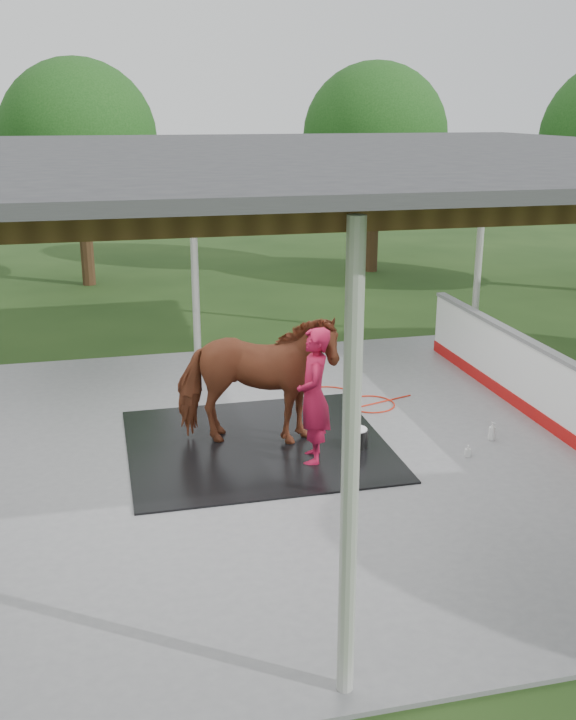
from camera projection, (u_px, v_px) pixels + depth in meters
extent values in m
plane|color=#1E3814|center=(242.00, 459.00, 10.93)|extent=(100.00, 100.00, 0.00)
cube|color=slate|center=(242.00, 457.00, 10.92)|extent=(12.00, 10.00, 0.05)
cylinder|color=beige|center=(350.00, 474.00, 5.98)|extent=(0.14, 0.14, 3.85)
cylinder|color=beige|center=(194.00, 256.00, 14.69)|extent=(0.14, 0.14, 3.85)
cylinder|color=beige|center=(480.00, 244.00, 15.95)|extent=(0.14, 0.14, 3.85)
cube|color=brown|center=(348.00, 218.00, 5.59)|extent=(12.00, 0.10, 0.18)
cube|color=brown|center=(296.00, 196.00, 6.98)|extent=(12.00, 0.10, 0.18)
cube|color=brown|center=(261.00, 181.00, 8.38)|extent=(12.00, 0.10, 0.18)
cube|color=brown|center=(237.00, 170.00, 9.77)|extent=(12.00, 0.10, 0.18)
cube|color=brown|center=(218.00, 162.00, 11.16)|extent=(12.00, 0.10, 0.18)
cube|color=brown|center=(204.00, 156.00, 12.55)|extent=(12.00, 0.10, 0.18)
cube|color=brown|center=(192.00, 151.00, 13.94)|extent=(12.00, 0.10, 0.18)
cube|color=#38383A|center=(236.00, 153.00, 9.71)|extent=(12.60, 10.60, 0.10)
cube|color=#AC0F0E|center=(546.00, 420.00, 11.90)|extent=(0.14, 8.00, 0.20)
cube|color=white|center=(550.00, 388.00, 11.75)|extent=(0.12, 8.00, 1.00)
cube|color=slate|center=(553.00, 354.00, 11.60)|extent=(0.16, 8.00, 0.06)
cylinder|color=#382314|center=(86.00, 244.00, 21.28)|extent=(0.36, 0.36, 2.20)
sphere|color=#194714|center=(78.00, 139.00, 20.46)|extent=(4.00, 4.00, 4.00)
cylinder|color=#382314|center=(372.00, 233.00, 23.05)|extent=(0.36, 0.36, 2.20)
sphere|color=#194714|center=(375.00, 136.00, 22.23)|extent=(4.00, 4.00, 4.00)
cube|color=black|center=(257.00, 444.00, 11.25)|extent=(3.57, 3.34, 0.03)
imported|color=brown|center=(256.00, 380.00, 10.96)|extent=(2.43, 1.55, 1.89)
imported|color=#A91235|center=(314.00, 396.00, 10.48)|extent=(0.59, 0.76, 1.85)
cylinder|color=black|center=(356.00, 439.00, 11.10)|extent=(0.32, 0.32, 0.29)
cylinder|color=white|center=(356.00, 430.00, 11.06)|extent=(0.30, 0.30, 0.03)
imported|color=silver|center=(492.00, 431.00, 11.39)|extent=(0.14, 0.14, 0.28)
imported|color=#338CD8|center=(468.00, 451.00, 10.87)|extent=(0.09, 0.09, 0.16)
torus|color=red|center=(319.00, 411.00, 12.49)|extent=(0.94, 0.94, 0.02)
torus|color=red|center=(371.00, 404.00, 12.77)|extent=(0.78, 0.78, 0.02)
torus|color=red|center=(323.00, 419.00, 12.14)|extent=(0.63, 0.63, 0.02)
torus|color=red|center=(327.00, 397.00, 13.09)|extent=(1.02, 1.02, 0.02)
cylinder|color=red|center=(379.00, 402.00, 12.84)|extent=(1.25, 0.43, 0.02)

